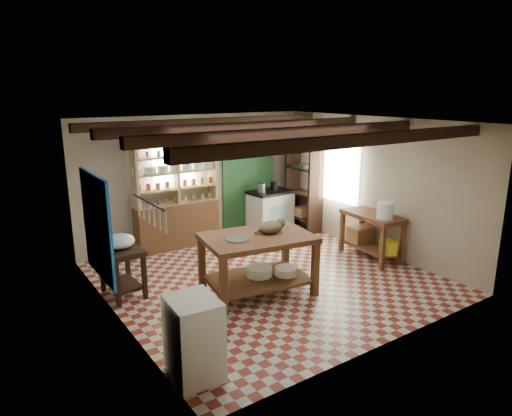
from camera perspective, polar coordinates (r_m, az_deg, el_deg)
floor at (r=7.77m, az=1.35°, el=-8.81°), size 5.00×5.00×0.02m
ceiling at (r=7.15m, az=1.48°, el=10.77°), size 5.00×5.00×0.02m
wall_back at (r=9.45m, az=-7.44°, el=3.63°), size 5.00×0.04×2.60m
wall_front at (r=5.59m, az=16.50°, el=-4.56°), size 5.00×0.04×2.60m
wall_left at (r=6.29m, az=-17.50°, el=-2.52°), size 0.04×5.00×2.60m
wall_right at (r=9.00m, az=14.50°, el=2.74°), size 0.04×5.00×2.60m
ceiling_beams at (r=7.16m, az=1.47°, el=9.81°), size 5.00×3.80×0.15m
blue_wall_patch at (r=7.19m, az=-19.26°, el=-2.21°), size 0.04×1.40×1.60m
green_wall_patch at (r=10.04m, az=-0.97°, el=4.11°), size 1.30×0.04×2.30m
window_back at (r=9.15m, az=-10.27°, el=5.71°), size 0.90×0.02×0.80m
window_right at (r=9.64m, az=10.03°, el=4.36°), size 0.02×1.30×1.20m
utensil_rail at (r=5.08m, az=-13.28°, el=-0.60°), size 0.06×0.90×0.28m
pot_rack at (r=9.57m, az=0.41°, el=9.22°), size 0.86×0.12×0.36m
shelving_unit at (r=9.09m, az=-9.95°, el=1.81°), size 1.70×0.34×2.20m
tall_rack at (r=10.17m, az=5.99°, el=2.73°), size 0.40×0.86×2.00m
work_table at (r=7.09m, az=0.20°, el=-7.03°), size 1.79×1.33×0.93m
stove at (r=10.17m, az=1.79°, el=-0.34°), size 0.98×0.70×0.91m
prep_table at (r=7.31m, az=-16.34°, el=-7.65°), size 0.56×0.78×0.76m
white_cabinet at (r=5.20m, az=-7.80°, el=-15.79°), size 0.55×0.65×0.92m
right_counter at (r=8.79m, az=14.21°, el=-3.40°), size 0.70×1.24×0.86m
cat at (r=7.06m, az=1.87°, el=-2.39°), size 0.40×0.31×0.18m
steel_tray at (r=6.75m, az=-2.30°, el=-3.89°), size 0.41×0.41×0.02m
basin_large at (r=7.21m, az=0.40°, el=-7.91°), size 0.47×0.47×0.14m
basin_small at (r=7.26m, az=3.79°, el=-7.87°), size 0.41×0.41×0.12m
kettle_left at (r=9.88m, az=0.70°, el=2.56°), size 0.19×0.19×0.20m
kettle_right at (r=10.10m, az=2.25°, el=2.74°), size 0.15×0.15×0.18m
enamel_bowl at (r=7.15m, az=-16.62°, el=-4.00°), size 0.46×0.46×0.22m
white_bucket at (r=8.36m, az=15.84°, el=-0.32°), size 0.32×0.32×0.29m
wicker_basket at (r=9.02m, az=12.89°, el=-3.23°), size 0.44×0.37×0.29m
yellow_tub at (r=8.52m, az=16.25°, el=-4.72°), size 0.35×0.35×0.24m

